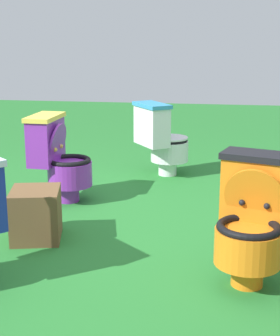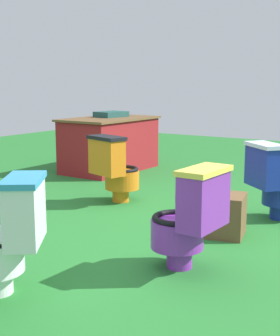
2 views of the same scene
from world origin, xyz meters
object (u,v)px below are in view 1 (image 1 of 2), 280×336
(toilet_white, at_px, (162,139))
(small_crate, at_px, (36,214))
(toilet_orange, at_px, (253,218))
(toilet_purple, at_px, (59,158))

(toilet_white, distance_m, small_crate, 1.90)
(toilet_white, bearing_deg, toilet_orange, -15.88)
(toilet_white, relative_size, toilet_orange, 1.00)
(toilet_white, height_order, toilet_orange, same)
(toilet_orange, xyz_separation_m, toilet_purple, (-1.25, -1.52, 0.00))
(toilet_purple, xyz_separation_m, small_crate, (0.84, 0.09, -0.20))
(toilet_purple, distance_m, small_crate, 0.87)
(toilet_orange, distance_m, toilet_purple, 1.97)
(toilet_white, height_order, toilet_purple, same)
(toilet_orange, distance_m, small_crate, 1.50)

